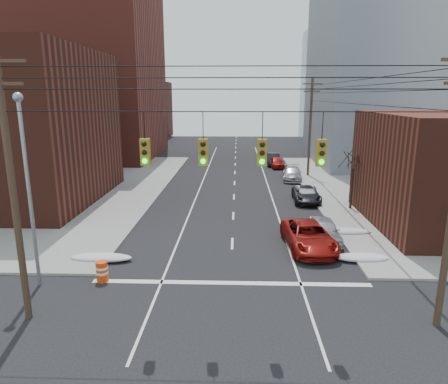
# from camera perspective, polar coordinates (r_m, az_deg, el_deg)

# --- Properties ---
(ground) EXTENTS (160.00, 160.00, 0.00)m
(ground) POSITION_cam_1_polar(r_m,az_deg,el_deg) (15.03, 0.51, -24.02)
(ground) COLOR black
(ground) RESTS_ON ground
(building_brick_tall) EXTENTS (24.00, 20.00, 30.00)m
(building_brick_tall) POSITION_cam_1_polar(r_m,az_deg,el_deg) (64.88, -21.13, 17.94)
(building_brick_tall) COLOR maroon
(building_brick_tall) RESTS_ON ground
(building_brick_far) EXTENTS (22.00, 18.00, 12.00)m
(building_brick_far) POSITION_cam_1_polar(r_m,az_deg,el_deg) (89.88, -15.38, 11.16)
(building_brick_far) COLOR #4D2117
(building_brick_far) RESTS_ON ground
(building_office) EXTENTS (22.00, 20.00, 25.00)m
(building_office) POSITION_cam_1_polar(r_m,az_deg,el_deg) (60.05, 24.08, 15.69)
(building_office) COLOR gray
(building_office) RESTS_ON ground
(building_glass) EXTENTS (20.00, 18.00, 22.00)m
(building_glass) POSITION_cam_1_polar(r_m,az_deg,el_deg) (85.28, 18.66, 14.19)
(building_glass) COLOR gray
(building_glass) RESTS_ON ground
(utility_pole_left) EXTENTS (2.20, 0.28, 11.00)m
(utility_pole_left) POSITION_cam_1_polar(r_m,az_deg,el_deg) (17.62, -28.01, 0.91)
(utility_pole_left) COLOR #473323
(utility_pole_left) RESTS_ON ground
(utility_pole_far) EXTENTS (2.20, 0.28, 11.00)m
(utility_pole_far) POSITION_cam_1_polar(r_m,az_deg,el_deg) (46.74, 12.21, 9.19)
(utility_pole_far) COLOR #473323
(utility_pole_far) RESTS_ON ground
(traffic_signals) EXTENTS (17.00, 0.42, 2.02)m
(traffic_signals) POSITION_cam_1_polar(r_m,az_deg,el_deg) (15.00, 1.22, 5.93)
(traffic_signals) COLOR black
(traffic_signals) RESTS_ON ground
(street_light) EXTENTS (0.44, 0.44, 9.32)m
(street_light) POSITION_cam_1_polar(r_m,az_deg,el_deg) (20.71, -26.31, 2.10)
(street_light) COLOR gray
(street_light) RESTS_ON ground
(bare_tree) EXTENTS (2.09, 2.20, 4.93)m
(bare_tree) POSITION_cam_1_polar(r_m,az_deg,el_deg) (33.92, 17.81, 1.33)
(bare_tree) COLOR black
(bare_tree) RESTS_ON ground
(snow_nw) EXTENTS (3.50, 1.08, 0.42)m
(snow_nw) POSITION_cam_1_polar(r_m,az_deg,el_deg) (24.00, -17.10, -8.94)
(snow_nw) COLOR silver
(snow_nw) RESTS_ON ground
(snow_ne) EXTENTS (3.00, 1.08, 0.42)m
(snow_ne) POSITION_cam_1_polar(r_m,az_deg,el_deg) (24.27, 19.08, -8.84)
(snow_ne) COLOR silver
(snow_ne) RESTS_ON ground
(snow_east_far) EXTENTS (4.00, 1.08, 0.42)m
(snow_east_far) POSITION_cam_1_polar(r_m,az_deg,el_deg) (28.31, 16.46, -5.40)
(snow_east_far) COLOR silver
(snow_east_far) RESTS_ON ground
(red_pickup) EXTENTS (3.06, 5.91, 1.59)m
(red_pickup) POSITION_cam_1_polar(r_m,az_deg,el_deg) (25.09, 11.97, -6.18)
(red_pickup) COLOR maroon
(red_pickup) RESTS_ON ground
(parked_car_a) EXTENTS (1.73, 4.19, 1.42)m
(parked_car_a) POSITION_cam_1_polar(r_m,az_deg,el_deg) (26.69, 14.16, -5.28)
(parked_car_a) COLOR #B1B2B6
(parked_car_a) RESTS_ON ground
(parked_car_b) EXTENTS (1.76, 4.07, 1.30)m
(parked_car_b) POSITION_cam_1_polar(r_m,az_deg,el_deg) (36.04, 11.65, -0.32)
(parked_car_b) COLOR silver
(parked_car_b) RESTS_ON ground
(parked_car_c) EXTENTS (2.44, 4.94, 1.35)m
(parked_car_c) POSITION_cam_1_polar(r_m,az_deg,el_deg) (35.95, 11.67, -0.32)
(parked_car_c) COLOR black
(parked_car_c) RESTS_ON ground
(parked_car_d) EXTENTS (2.50, 5.15, 1.44)m
(parked_car_d) POSITION_cam_1_polar(r_m,az_deg,el_deg) (44.94, 9.73, 2.61)
(parked_car_d) COLOR #9F9FA4
(parked_car_d) RESTS_ON ground
(parked_car_e) EXTENTS (2.03, 4.21, 1.39)m
(parked_car_e) POSITION_cam_1_polar(r_m,az_deg,el_deg) (52.37, 7.51, 4.21)
(parked_car_e) COLOR #9B130E
(parked_car_e) RESTS_ON ground
(parked_car_f) EXTENTS (1.81, 4.77, 1.55)m
(parked_car_f) POSITION_cam_1_polar(r_m,az_deg,el_deg) (54.35, 7.04, 4.66)
(parked_car_f) COLOR black
(parked_car_f) RESTS_ON ground
(lot_car_a) EXTENTS (4.74, 2.20, 1.51)m
(lot_car_a) POSITION_cam_1_polar(r_m,az_deg,el_deg) (39.60, -21.67, 0.61)
(lot_car_a) COLOR silver
(lot_car_a) RESTS_ON sidewalk_nw
(lot_car_b) EXTENTS (5.45, 3.30, 1.41)m
(lot_car_b) POSITION_cam_1_polar(r_m,az_deg,el_deg) (42.21, -19.50, 1.49)
(lot_car_b) COLOR #BBBBC0
(lot_car_b) RESTS_ON sidewalk_nw
(lot_car_c) EXTENTS (4.93, 3.61, 1.33)m
(lot_car_c) POSITION_cam_1_polar(r_m,az_deg,el_deg) (38.42, -23.38, -0.06)
(lot_car_c) COLOR black
(lot_car_c) RESTS_ON sidewalk_nw
(lot_car_d) EXTENTS (4.64, 2.83, 1.47)m
(lot_car_d) POSITION_cam_1_polar(r_m,az_deg,el_deg) (47.20, -20.61, 2.66)
(lot_car_d) COLOR #9FA0A4
(lot_car_d) RESTS_ON sidewalk_nw
(construction_barrel) EXTENTS (0.67, 0.67, 1.06)m
(construction_barrel) POSITION_cam_1_polar(r_m,az_deg,el_deg) (21.42, -17.01, -10.76)
(construction_barrel) COLOR #E13D0B
(construction_barrel) RESTS_ON ground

